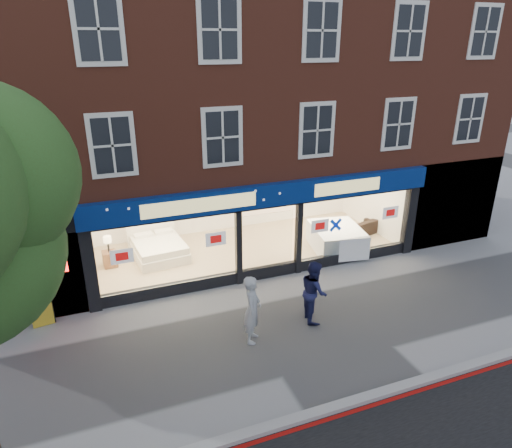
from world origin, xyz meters
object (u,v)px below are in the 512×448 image
display_bed (158,247)px  mattress_stack (336,238)px  pedestrian_grey (252,309)px  pedestrian_blue (314,291)px  sofa (358,228)px  a_board (42,312)px

display_bed → mattress_stack: bearing=-21.2°
pedestrian_grey → pedestrian_blue: size_ratio=1.05×
display_bed → sofa: 7.83m
a_board → pedestrian_grey: 5.82m
mattress_stack → sofa: (1.50, 0.89, -0.14)m
a_board → pedestrian_grey: (5.15, -2.66, 0.50)m
pedestrian_blue → sofa: bearing=-32.1°
pedestrian_grey → pedestrian_blue: pedestrian_grey is taller
display_bed → mattress_stack: display_bed is taller
display_bed → a_board: display_bed is taller
display_bed → mattress_stack: size_ratio=0.94×
a_board → pedestrian_blue: bearing=-27.3°
mattress_stack → pedestrian_grey: bearing=-140.6°
sofa → pedestrian_blue: bearing=31.8°
display_bed → a_board: 4.80m
display_bed → pedestrian_grey: bearing=-81.1°
a_board → mattress_stack: bearing=-1.6°
display_bed → pedestrian_grey: 5.94m
mattress_stack → pedestrian_blue: pedestrian_blue is taller
a_board → pedestrian_blue: size_ratio=0.49×
sofa → a_board: size_ratio=2.29×
display_bed → pedestrian_blue: size_ratio=1.28×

